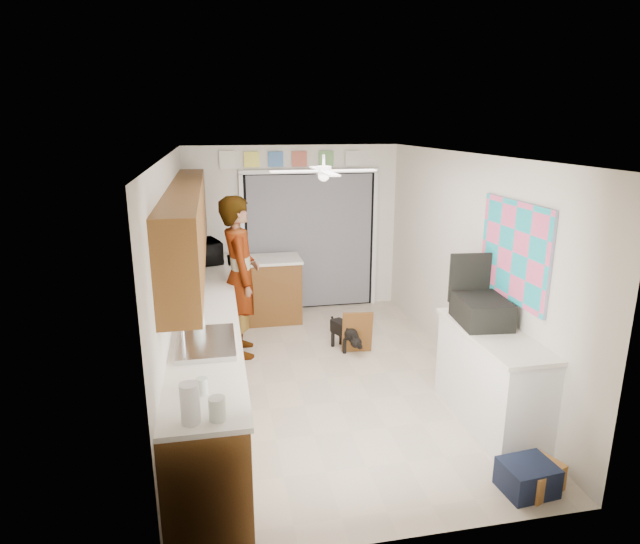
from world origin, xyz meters
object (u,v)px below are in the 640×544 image
navy_crate (527,477)px  dog (343,334)px  suitcase (482,311)px  microwave (205,252)px  cardboard_box (538,477)px  soap_bottle (198,315)px  paper_towel_roll (190,403)px  man (240,277)px

navy_crate → dog: dog is taller
suitcase → dog: 2.16m
microwave → cardboard_box: size_ratio=1.57×
soap_bottle → suitcase: 2.70m
microwave → paper_towel_roll: microwave is taller
suitcase → navy_crate: size_ratio=1.49×
soap_bottle → paper_towel_roll: soap_bottle is taller
suitcase → dog: size_ratio=1.15×
navy_crate → dog: size_ratio=0.77×
paper_towel_roll → suitcase: 2.98m
soap_bottle → suitcase: bearing=-7.3°
paper_towel_roll → cardboard_box: size_ratio=0.76×
soap_bottle → paper_towel_roll: bearing=-90.7°
suitcase → cardboard_box: (-0.07, -1.23, -0.96)m
microwave → man: man is taller
suitcase → dog: (-0.95, 1.74, -0.86)m
soap_bottle → paper_towel_roll: 1.63m
paper_towel_roll → cardboard_box: (2.62, 0.05, -0.96)m
dog → microwave: bearing=123.5°
microwave → man: size_ratio=0.28×
cardboard_box → dog: dog is taller
dog → man: bearing=151.7°
cardboard_box → dog: 3.10m
man → navy_crate: bearing=-148.6°
microwave → suitcase: size_ratio=0.94×
cardboard_box → paper_towel_roll: bearing=-178.9°
microwave → navy_crate: microwave is taller
navy_crate → dog: bearing=104.8°
soap_bottle → man: man is taller
soap_bottle → cardboard_box: bearing=-31.2°
microwave → navy_crate: bearing=-167.2°
microwave → suitcase: microwave is taller
microwave → suitcase: bearing=-155.8°
microwave → soap_bottle: (-0.03, -2.55, -0.00)m
soap_bottle → paper_towel_roll: (-0.02, -1.63, -0.02)m
suitcase → navy_crate: 1.56m
paper_towel_roll → dog: 3.60m
dog → soap_bottle: bearing=-163.3°
man → dog: 1.50m
paper_towel_roll → dog: bearing=60.0°
suitcase → man: (-2.22, 1.87, -0.07)m
suitcase → navy_crate: bearing=-92.0°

